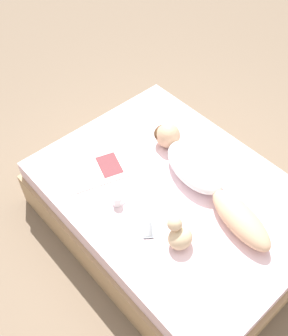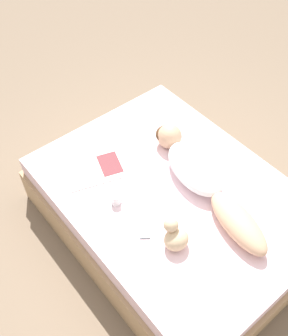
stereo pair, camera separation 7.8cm
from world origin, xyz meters
name	(u,v)px [view 1 (the left image)]	position (x,y,z in m)	size (l,w,h in m)	color
ground_plane	(171,225)	(0.00, 0.00, 0.00)	(12.00, 12.00, 0.00)	#7A6651
bed	(173,209)	(0.00, 0.00, 0.24)	(1.53, 2.04, 0.49)	tan
person	(201,174)	(0.19, -0.07, 0.58)	(0.46, 1.29, 0.20)	tan
open_magazine	(95,170)	(-0.32, 0.53, 0.49)	(0.55, 0.45, 0.01)	silver
coffee_mug	(118,200)	(-0.39, 0.18, 0.53)	(0.10, 0.07, 0.08)	white
cell_phone	(148,230)	(-0.38, -0.13, 0.50)	(0.13, 0.15, 0.01)	#333842
plush_toy	(179,235)	(-0.29, -0.33, 0.58)	(0.17, 0.18, 0.22)	#D1B289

